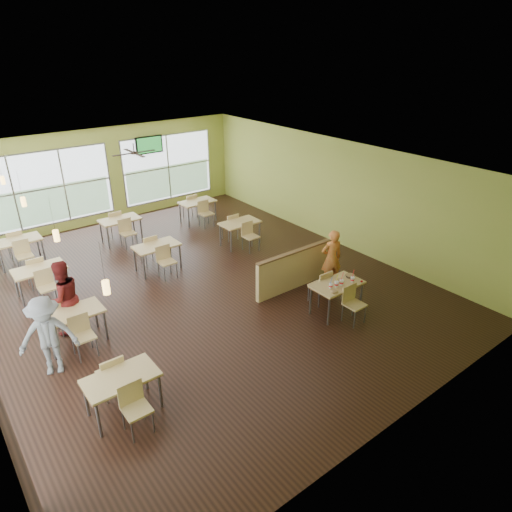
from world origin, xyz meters
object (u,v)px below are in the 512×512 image
at_px(main_table, 337,288).
at_px(half_wall_divider, 294,269).
at_px(man_plaid, 331,259).
at_px(food_basket, 350,276).

distance_m(main_table, half_wall_divider, 1.45).
xyz_separation_m(half_wall_divider, man_plaid, (0.81, -0.48, 0.25)).
relative_size(half_wall_divider, man_plaid, 1.56).
distance_m(half_wall_divider, food_basket, 1.51).
xyz_separation_m(half_wall_divider, food_basket, (0.47, -1.41, 0.26)).
distance_m(man_plaid, food_basket, 0.99).
height_order(main_table, half_wall_divider, half_wall_divider).
height_order(half_wall_divider, man_plaid, man_plaid).
bearing_deg(main_table, man_plaid, 49.95).
distance_m(half_wall_divider, man_plaid, 0.98).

